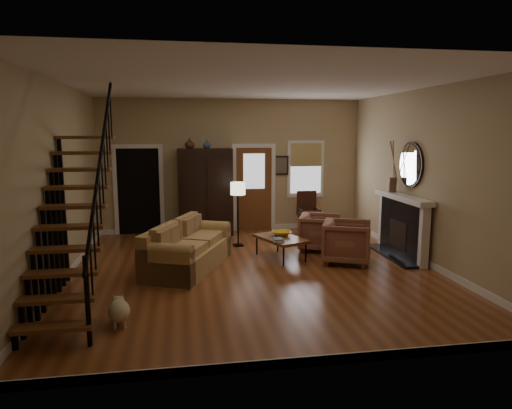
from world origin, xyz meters
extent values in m
plane|color=brown|center=(0.00, 0.00, 0.00)|extent=(7.00, 7.00, 0.00)
plane|color=white|center=(0.00, 0.00, 3.30)|extent=(7.00, 7.00, 0.00)
cube|color=tan|center=(0.00, 3.50, 1.65)|extent=(6.50, 0.04, 3.30)
cube|color=tan|center=(-3.25, 0.00, 1.65)|extent=(0.04, 7.00, 3.30)
cube|color=tan|center=(3.25, 0.00, 1.65)|extent=(0.04, 7.00, 3.30)
cube|color=black|center=(-2.30, 3.65, 1.05)|extent=(1.00, 0.36, 2.10)
cube|color=brown|center=(0.55, 3.48, 1.05)|extent=(0.90, 0.06, 2.10)
cube|color=silver|center=(1.90, 3.47, 1.55)|extent=(0.96, 0.06, 1.46)
cube|color=black|center=(3.13, 0.50, 0.57)|extent=(0.24, 1.60, 1.15)
cube|color=white|center=(3.07, 0.50, 1.20)|extent=(0.30, 1.95, 0.10)
cylinder|color=silver|center=(3.20, 0.50, 1.85)|extent=(0.05, 0.90, 0.90)
imported|color=#4C2619|center=(-1.05, 3.05, 2.22)|extent=(0.24, 0.24, 0.25)
imported|color=#334C60|center=(-0.65, 3.05, 2.21)|extent=(0.20, 0.20, 0.21)
imported|color=gold|center=(0.70, 0.88, 0.47)|extent=(0.38, 0.38, 0.09)
imported|color=brown|center=(1.84, 0.23, 0.41)|extent=(1.16, 1.15, 0.81)
imported|color=brown|center=(1.61, 1.23, 0.38)|extent=(1.09, 1.07, 0.77)
camera|label=1|loc=(-1.26, -7.88, 2.48)|focal=32.00mm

